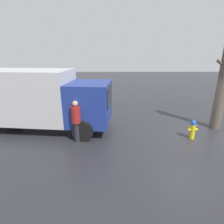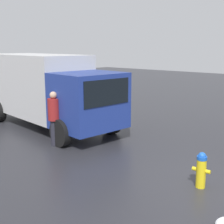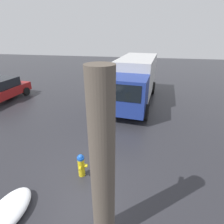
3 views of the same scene
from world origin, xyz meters
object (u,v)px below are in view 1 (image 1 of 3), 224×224
Objects in this scene: delivery_truck at (33,98)px; pedestrian at (76,120)px; fire_hydrant at (193,129)px; tree_trunk at (222,88)px.

delivery_truck is 2.75m from pedestrian.
delivery_truck is 4.06× the size of pedestrian.
tree_trunk is at bearing -60.94° from fire_hydrant.
pedestrian reaches higher than fire_hydrant.
fire_hydrant is 0.21× the size of tree_trunk.
fire_hydrant is at bearing 34.69° from tree_trunk.
fire_hydrant is at bearing -2.35° from pedestrian.
fire_hydrant is at bearing 86.63° from delivery_truck.
pedestrian is at bearing 64.02° from delivery_truck.
pedestrian is (4.99, 0.22, 0.54)m from fire_hydrant.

